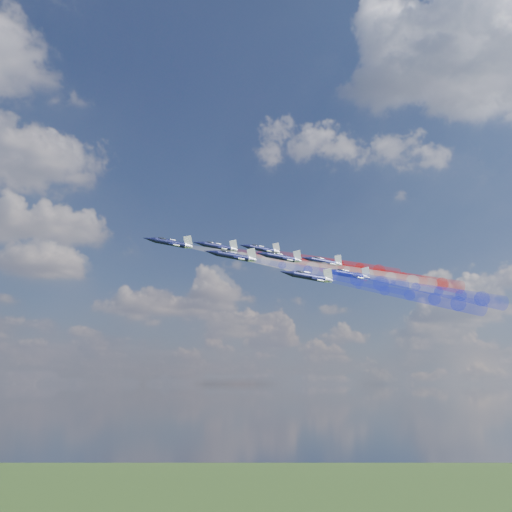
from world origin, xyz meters
TOP-DOWN VIEW (x-y plane):
  - jet_lead at (-31.25, 8.24)m, footprint 13.67×12.12m
  - trail_lead at (-9.22, 3.09)m, footprint 35.30×12.89m
  - jet_inner_left at (-23.00, -6.89)m, footprint 13.67×12.12m
  - trail_inner_left at (-0.97, -12.04)m, footprint 35.30×12.89m
  - jet_inner_right at (-16.52, 14.39)m, footprint 13.67×12.12m
  - trail_inner_right at (5.51, 9.23)m, footprint 35.30×12.89m
  - jet_outer_left at (-11.56, -18.29)m, footprint 13.67×12.12m
  - trail_outer_left at (10.47, -23.44)m, footprint 35.30×12.89m
  - jet_center_third at (-6.52, 0.83)m, footprint 13.67×12.12m
  - trail_center_third at (15.50, -4.32)m, footprint 35.30×12.89m
  - jet_outer_right at (-0.84, 19.90)m, footprint 13.67×12.12m
  - trail_outer_right at (21.19, 14.75)m, footprint 35.30×12.89m
  - jet_rear_left at (3.77, -11.46)m, footprint 13.67×12.12m
  - trail_rear_left at (25.80, -16.62)m, footprint 35.30×12.89m
  - jet_rear_right at (10.08, 7.11)m, footprint 13.67×12.12m
  - trail_rear_right at (32.11, 1.96)m, footprint 35.30×12.89m

SIDE VIEW (x-z plane):
  - trail_outer_left at x=10.47m, z-range 137.31..146.64m
  - trail_rear_left at x=25.80m, z-range 140.11..149.43m
  - jet_outer_left at x=-11.56m, z-range 141.07..148.56m
  - trail_inner_left at x=-0.97m, z-range 142.47..151.80m
  - jet_rear_left at x=3.77m, z-range 143.87..151.36m
  - trail_center_third at x=15.50m, z-range 145.20..154.53m
  - jet_inner_left at x=-23.00m, z-range 146.23..153.73m
  - trail_rear_right at x=32.11m, z-range 146.88..156.20m
  - trail_lead at x=-9.22m, z-range 147.42..156.75m
  - jet_center_third at x=-6.52m, z-range 148.96..156.46m
  - trail_inner_right at x=5.51m, z-range 149.36..158.69m
  - jet_rear_right at x=10.08m, z-range 150.64..158.13m
  - jet_lead at x=-31.25m, z-range 151.19..158.68m
  - trail_outer_right at x=21.19m, z-range 151.45..160.78m
  - jet_inner_right at x=-16.52m, z-range 153.12..160.61m
  - jet_outer_right at x=-0.84m, z-range 155.21..162.71m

